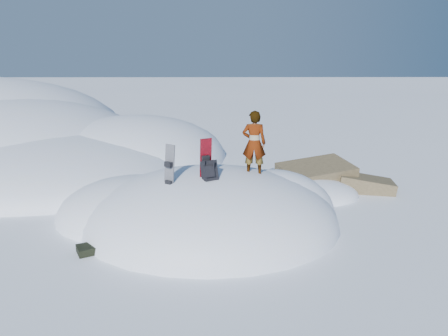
{
  "coord_description": "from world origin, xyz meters",
  "views": [
    {
      "loc": [
        0.27,
        -11.15,
        4.69
      ],
      "look_at": [
        0.37,
        0.3,
        1.5
      ],
      "focal_mm": 35.0,
      "sensor_mm": 36.0,
      "label": 1
    }
  ],
  "objects_px": {
    "backpack": "(209,171)",
    "person": "(254,143)",
    "snowboard_dark": "(169,175)",
    "snowboard_red": "(205,169)"
  },
  "relations": [
    {
      "from": "snowboard_dark",
      "to": "backpack",
      "type": "xyz_separation_m",
      "value": [
        1.01,
        0.07,
        0.1
      ]
    },
    {
      "from": "snowboard_dark",
      "to": "backpack",
      "type": "height_order",
      "value": "snowboard_dark"
    },
    {
      "from": "snowboard_red",
      "to": "person",
      "type": "xyz_separation_m",
      "value": [
        1.28,
        0.67,
        0.53
      ]
    },
    {
      "from": "backpack",
      "to": "person",
      "type": "xyz_separation_m",
      "value": [
        1.18,
        0.84,
        0.52
      ]
    },
    {
      "from": "snowboard_dark",
      "to": "person",
      "type": "relative_size",
      "value": 0.91
    },
    {
      "from": "snowboard_dark",
      "to": "backpack",
      "type": "bearing_deg",
      "value": 42.02
    },
    {
      "from": "snowboard_red",
      "to": "snowboard_dark",
      "type": "distance_m",
      "value": 0.94
    },
    {
      "from": "snowboard_dark",
      "to": "person",
      "type": "height_order",
      "value": "person"
    },
    {
      "from": "backpack",
      "to": "snowboard_dark",
      "type": "bearing_deg",
      "value": 157.49
    },
    {
      "from": "snowboard_dark",
      "to": "person",
      "type": "xyz_separation_m",
      "value": [
        2.19,
        0.91,
        0.63
      ]
    }
  ]
}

